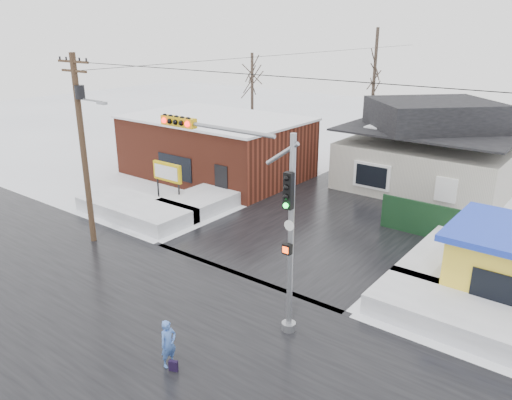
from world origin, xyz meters
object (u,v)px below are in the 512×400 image
Objects in this scene: marquee_sign at (167,173)px; kiosk at (511,264)px; pedestrian at (168,344)px; traffic_signal at (252,199)px; utility_pole at (83,140)px.

marquee_sign is 0.55× the size of kiosk.
traffic_signal is at bearing 0.36° from pedestrian.
traffic_signal is 2.75× the size of marquee_sign.
traffic_signal reaches higher than pedestrian.
utility_pole is (-10.36, 0.53, 0.57)m from traffic_signal.
kiosk reaches higher than pedestrian.
traffic_signal is 10.43m from kiosk.
utility_pole reaches higher than marquee_sign.
marquee_sign is at bearing 100.13° from utility_pole.
traffic_signal reaches higher than marquee_sign.
utility_pole is 5.73× the size of pedestrian.
marquee_sign is at bearing -178.45° from kiosk.
utility_pole is at bearing -159.56° from kiosk.
pedestrian is (11.11, -10.37, -1.14)m from marquee_sign.
kiosk is at bearing 20.44° from utility_pole.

